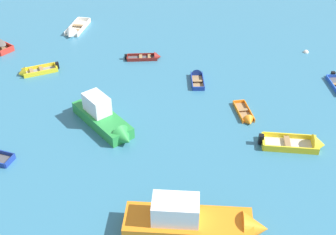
% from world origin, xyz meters
% --- Properties ---
extents(rowboat_yellow_outer_right, '(4.21, 1.83, 1.31)m').
position_xyz_m(rowboat_yellow_outer_right, '(9.10, 20.27, 0.21)').
color(rowboat_yellow_outer_right, beige).
rests_on(rowboat_yellow_outer_right, ground_plane).
extents(motor_launch_orange_near_camera, '(7.37, 2.91, 2.48)m').
position_xyz_m(motor_launch_orange_near_camera, '(3.60, 12.04, 0.72)').
color(motor_launch_orange_near_camera, orange).
rests_on(motor_launch_orange_near_camera, ground_plane).
extents(rowboat_maroon_back_row_right, '(3.14, 1.69, 0.87)m').
position_xyz_m(rowboat_maroon_back_row_right, '(-3.43, 29.62, 0.14)').
color(rowboat_maroon_back_row_right, '#4C4C51').
rests_on(rowboat_maroon_back_row_right, ground_plane).
extents(rowboat_white_far_right, '(1.45, 4.30, 1.20)m').
position_xyz_m(rowboat_white_far_right, '(-11.82, 32.85, 0.18)').
color(rowboat_white_far_right, beige).
rests_on(rowboat_white_far_right, ground_plane).
extents(motor_launch_green_cluster_inner, '(5.52, 4.81, 2.29)m').
position_xyz_m(motor_launch_green_cluster_inner, '(-3.93, 19.50, 0.65)').
color(motor_launch_green_cluster_inner, '#288C3D').
rests_on(motor_launch_green_cluster_inner, ground_plane).
extents(rowboat_yellow_back_row_center, '(3.08, 2.64, 0.99)m').
position_xyz_m(rowboat_yellow_back_row_center, '(-12.16, 24.95, 0.17)').
color(rowboat_yellow_back_row_center, gray).
rests_on(rowboat_yellow_back_row_center, ground_plane).
extents(rowboat_deep_blue_distant_center, '(1.51, 2.87, 0.85)m').
position_xyz_m(rowboat_deep_blue_distant_center, '(1.00, 27.22, 0.15)').
color(rowboat_deep_blue_distant_center, '#99754C').
rests_on(rowboat_deep_blue_distant_center, ground_plane).
extents(rowboat_orange_midfield_right, '(1.82, 2.94, 0.80)m').
position_xyz_m(rowboat_orange_midfield_right, '(5.30, 22.49, 0.12)').
color(rowboat_orange_midfield_right, '#99754C').
rests_on(rowboat_orange_midfield_right, ground_plane).
extents(mooring_buoy_far_field, '(0.46, 0.46, 0.46)m').
position_xyz_m(mooring_buoy_far_field, '(9.60, 33.74, 0.00)').
color(mooring_buoy_far_field, silver).
rests_on(mooring_buoy_far_field, ground_plane).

